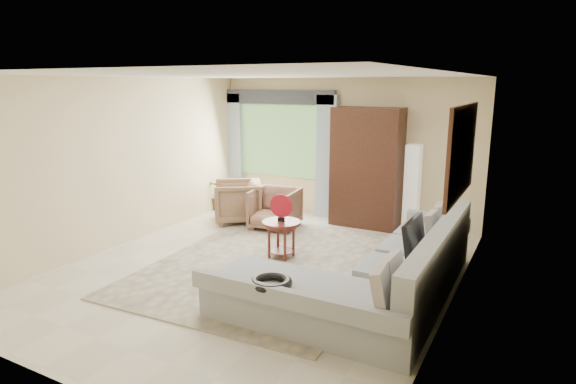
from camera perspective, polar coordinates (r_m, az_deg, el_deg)
The scene contains 17 objects.
ground at distance 6.71m, azimuth -3.34°, elevation -9.14°, with size 6.00×6.00×0.00m, color silver.
area_rug at distance 6.89m, azimuth -2.02°, elevation -8.45°, with size 3.00×4.00×0.02m, color #BEB296.
sectional_sofa at distance 5.77m, azimuth 11.16°, elevation -10.08°, with size 2.30×3.46×0.90m.
tv_screen at distance 5.84m, azimuth 14.78°, elevation -5.41°, with size 0.06×0.74×0.48m, color black.
garden_hose at distance 4.92m, azimuth -2.01°, elevation -10.66°, with size 0.43×0.43×0.09m, color black.
coffee_table at distance 7.02m, azimuth -0.79°, elevation -5.58°, with size 0.56×0.56×0.56m.
red_disc at distance 6.88m, azimuth -0.81°, elevation -1.66°, with size 0.34×0.34×0.03m, color #A6101F.
armchair_left at distance 8.87m, azimuth -5.97°, elevation -1.13°, with size 0.82×0.84×0.77m, color #967952.
armchair_right at distance 8.42m, azimuth -1.56°, elevation -1.99°, with size 0.77×0.79×0.72m, color #866049.
potted_plant at distance 9.83m, azimuth -8.17°, elevation -0.30°, with size 0.54×0.47×0.60m, color #999999.
armoire at distance 8.59m, azimuth 9.32°, elevation 2.86°, with size 1.20×0.55×2.10m, color black.
floor_lamp at distance 8.48m, azimuth 14.48°, elevation 0.43°, with size 0.24×0.24×1.50m, color silver.
window at distance 9.54m, azimuth -1.00°, elevation 6.12°, with size 1.80×0.04×1.40m, color #669E59.
curtain_left at distance 10.05m, azimuth -6.50°, elevation 4.94°, with size 0.40×0.08×2.30m, color #9EB7CC.
curtain_right at distance 9.02m, azimuth 4.56°, elevation 4.10°, with size 0.40×0.08×2.30m, color #9EB7CC.
valance at distance 9.42m, azimuth -1.23°, elevation 11.22°, with size 2.40×0.12×0.26m, color #1E232D.
wall_mirror at distance 5.75m, azimuth 19.87°, elevation 4.50°, with size 0.05×1.70×1.05m.
Camera 1 is at (3.29, -5.29, 2.50)m, focal length 30.00 mm.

